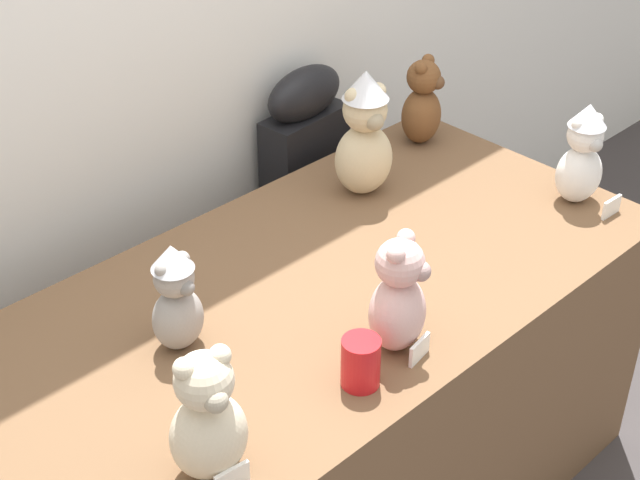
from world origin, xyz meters
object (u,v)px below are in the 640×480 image
teddy_bear_ash (176,298)px  teddy_bear_chestnut (422,104)px  teddy_bear_snow (582,155)px  teddy_bear_blush (398,297)px  display_table (320,406)px  teddy_bear_sand (364,135)px  party_cup_red (361,362)px  teddy_bear_cream (208,419)px  instrument_case (306,216)px

teddy_bear_ash → teddy_bear_chestnut: bearing=8.5°
teddy_bear_chestnut → teddy_bear_snow: size_ratio=0.93×
teddy_bear_snow → teddy_bear_blush: (-0.78, -0.07, -0.01)m
display_table → teddy_bear_blush: teddy_bear_blush is taller
display_table → teddy_bear_sand: bearing=30.4°
teddy_bear_blush → teddy_bear_snow: bearing=-18.6°
teddy_bear_blush → party_cup_red: 0.16m
teddy_bear_blush → teddy_bear_cream: (-0.50, -0.01, 0.00)m
teddy_bear_chestnut → instrument_case: bearing=110.6°
teddy_bear_chestnut → party_cup_red: bearing=-166.5°
teddy_bear_cream → teddy_bear_snow: bearing=16.7°
party_cup_red → teddy_bear_chestnut: bearing=34.4°
display_table → teddy_bear_blush: bearing=-98.0°
instrument_case → teddy_bear_cream: 1.38m
party_cup_red → teddy_bear_ash: bearing=118.3°
teddy_bear_snow → instrument_case: bearing=127.0°
instrument_case → teddy_bear_ash: teddy_bear_ash is taller
teddy_bear_chestnut → teddy_bear_ash: size_ratio=1.02×
display_table → teddy_bear_snow: size_ratio=6.07×
teddy_bear_blush → teddy_bear_cream: bearing=157.1°
party_cup_red → teddy_bear_cream: bearing=176.2°
instrument_case → teddy_bear_chestnut: bearing=-53.3°
instrument_case → teddy_bear_blush: (-0.51, -0.83, 0.40)m
teddy_bear_sand → teddy_bear_blush: size_ratio=1.28×
teddy_bear_sand → teddy_bear_cream: teddy_bear_sand is taller
display_table → instrument_case: size_ratio=1.70×
display_table → teddy_bear_cream: teddy_bear_cream is taller
teddy_bear_snow → teddy_bear_blush: size_ratio=1.03×
teddy_bear_blush → party_cup_red: size_ratio=2.47×
teddy_bear_blush → teddy_bear_cream: 0.50m
instrument_case → teddy_bear_snow: teddy_bear_snow is taller
instrument_case → teddy_bear_snow: 0.90m
teddy_bear_sand → teddy_bear_ash: teddy_bear_sand is taller
teddy_bear_snow → teddy_bear_blush: teddy_bear_snow is taller
instrument_case → teddy_bear_cream: size_ratio=3.56×
instrument_case → teddy_bear_cream: teddy_bear_cream is taller
teddy_bear_sand → teddy_bear_snow: 0.56m
party_cup_red → teddy_bear_snow: bearing=6.1°
teddy_bear_sand → teddy_bear_snow: teddy_bear_sand is taller
display_table → teddy_bear_cream: size_ratio=6.05×
teddy_bear_sand → teddy_bear_chestnut: bearing=31.1°
teddy_bear_sand → teddy_bear_chestnut: size_ratio=1.34×
party_cup_red → display_table: bearing=59.2°
teddy_bear_sand → display_table: bearing=-132.6°
teddy_bear_sand → teddy_bear_cream: bearing=-134.5°
teddy_bear_snow → party_cup_red: (-0.92, -0.10, -0.08)m
teddy_bear_chestnut → teddy_bear_cream: size_ratio=0.93×
teddy_bear_ash → teddy_bear_cream: teddy_bear_cream is taller
display_table → teddy_bear_cream: (-0.54, -0.28, 0.52)m
display_table → party_cup_red: party_cup_red is taller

